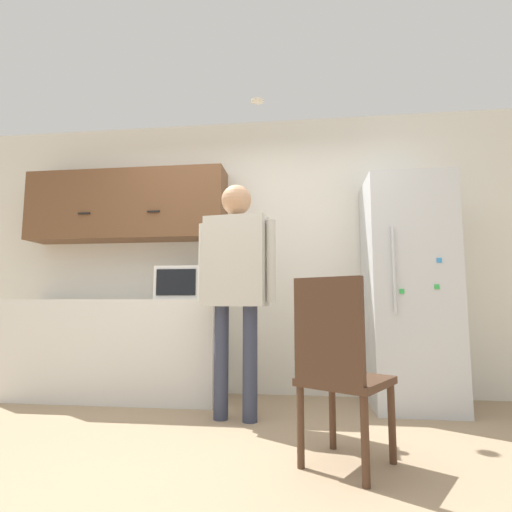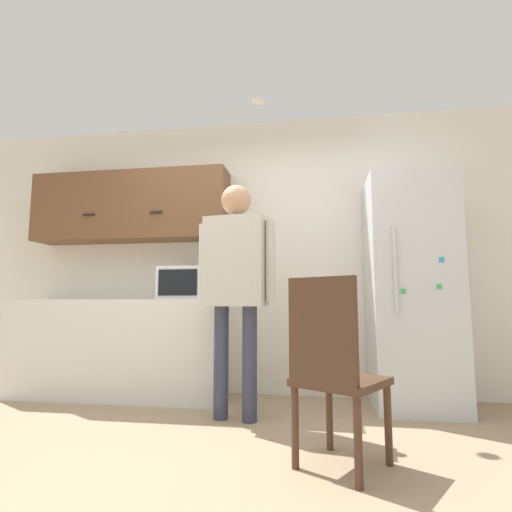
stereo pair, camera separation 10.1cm
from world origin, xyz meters
name	(u,v)px [view 1 (the left image)]	position (x,y,z in m)	size (l,w,h in m)	color
ground_plane	(205,468)	(0.00, 0.00, 0.00)	(16.00, 16.00, 0.00)	#9E8466
back_wall	(250,253)	(0.00, 1.75, 1.35)	(6.00, 0.06, 2.70)	silver
counter	(115,348)	(-1.21, 1.42, 0.45)	(1.97, 0.60, 0.89)	silver
upper_cabinets	(127,206)	(-1.21, 1.55, 1.81)	(1.97, 0.36, 0.68)	brown
microwave	(188,283)	(-0.52, 1.37, 1.04)	(0.49, 0.42, 0.29)	white
person	(236,272)	(0.01, 0.86, 1.10)	(0.62, 0.29, 1.78)	#33384C
refrigerator	(408,291)	(1.41, 1.38, 0.96)	(0.68, 0.69, 1.92)	silver
chair	(338,364)	(0.70, 0.05, 0.54)	(0.58, 0.58, 0.99)	#472D1E
ceiling_light	(257,101)	(0.13, 1.25, 2.68)	(0.11, 0.11, 0.01)	white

